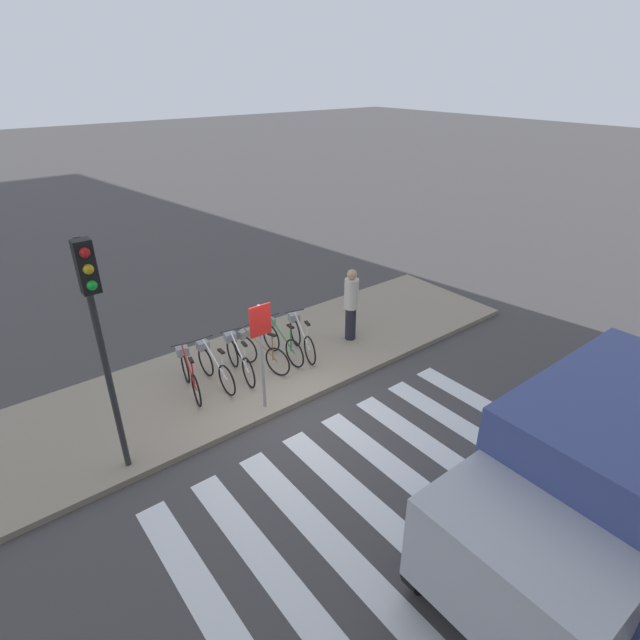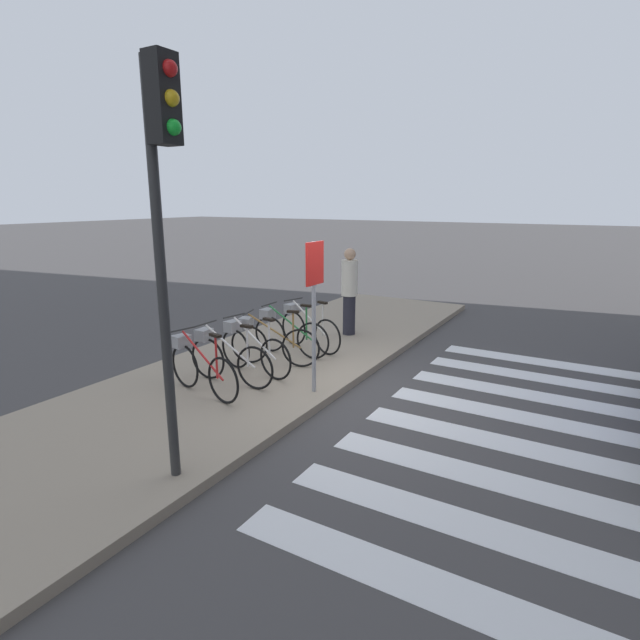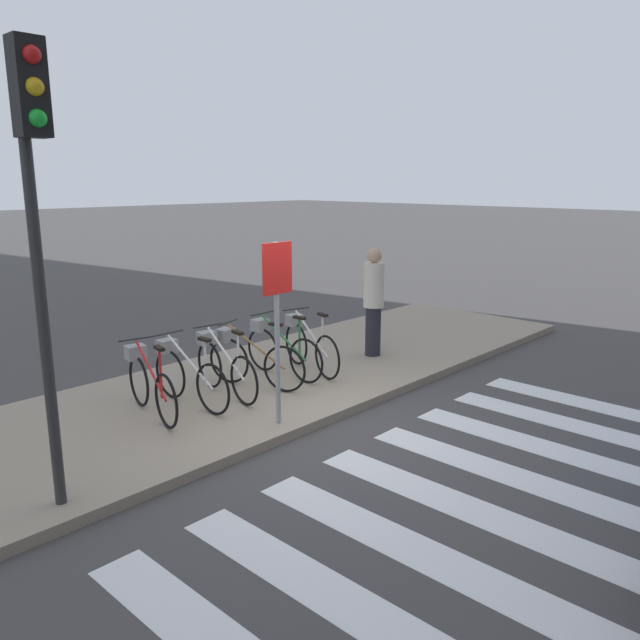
{
  "view_description": "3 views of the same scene",
  "coord_description": "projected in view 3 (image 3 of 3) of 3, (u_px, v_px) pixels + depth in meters",
  "views": [
    {
      "loc": [
        -4.5,
        -6.67,
        6.1
      ],
      "look_at": [
        1.46,
        0.93,
        1.18
      ],
      "focal_mm": 28.0,
      "sensor_mm": 36.0,
      "label": 1
    },
    {
      "loc": [
        -6.35,
        -3.29,
        2.88
      ],
      "look_at": [
        0.55,
        0.76,
        0.95
      ],
      "focal_mm": 28.0,
      "sensor_mm": 36.0,
      "label": 2
    },
    {
      "loc": [
        -5.28,
        -4.96,
        3.03
      ],
      "look_at": [
        0.6,
        0.57,
        1.19
      ],
      "focal_mm": 35.0,
      "sensor_mm": 36.0,
      "label": 3
    }
  ],
  "objects": [
    {
      "name": "parked_bicycle_5",
      "position": [
        308.0,
        343.0,
        9.61
      ],
      "size": [
        0.57,
        1.54,
        0.98
      ],
      "color": "black",
      "rests_on": "sidewalk"
    },
    {
      "name": "pedestrian",
      "position": [
        374.0,
        299.0,
        10.31
      ],
      "size": [
        0.34,
        0.34,
        1.8
      ],
      "color": "#23232D",
      "rests_on": "sidewalk"
    },
    {
      "name": "sidewalk",
      "position": [
        233.0,
        393.0,
        8.84
      ],
      "size": [
        13.93,
        3.38,
        0.12
      ],
      "color": "gray",
      "rests_on": "ground_plane"
    },
    {
      "name": "parked_bicycle_0",
      "position": [
        149.0,
        381.0,
        7.79
      ],
      "size": [
        0.49,
        1.56,
        0.98
      ],
      "color": "black",
      "rests_on": "sidewalk"
    },
    {
      "name": "parked_bicycle_4",
      "position": [
        279.0,
        347.0,
        9.35
      ],
      "size": [
        0.46,
        1.59,
        0.98
      ],
      "color": "black",
      "rests_on": "sidewalk"
    },
    {
      "name": "parked_bicycle_3",
      "position": [
        250.0,
        357.0,
        8.84
      ],
      "size": [
        0.6,
        1.53,
        0.98
      ],
      "color": "black",
      "rests_on": "sidewalk"
    },
    {
      "name": "parked_bicycle_2",
      "position": [
        222.0,
        364.0,
        8.52
      ],
      "size": [
        0.46,
        1.58,
        0.98
      ],
      "color": "black",
      "rests_on": "sidewalk"
    },
    {
      "name": "sign_post",
      "position": [
        277.0,
        302.0,
        7.26
      ],
      "size": [
        0.44,
        0.07,
        2.2
      ],
      "color": "#99999E",
      "rests_on": "sidewalk"
    },
    {
      "name": "traffic_light",
      "position": [
        35.0,
        188.0,
        5.03
      ],
      "size": [
        0.24,
        0.4,
        3.97
      ],
      "color": "#2D2D2D",
      "rests_on": "sidewalk"
    },
    {
      "name": "ground_plane",
      "position": [
        320.0,
        428.0,
        7.73
      ],
      "size": [
        120.0,
        120.0,
        0.0
      ],
      "primitive_type": "plane",
      "color": "#423F3F"
    },
    {
      "name": "parked_bicycle_1",
      "position": [
        186.0,
        373.0,
        8.14
      ],
      "size": [
        0.46,
        1.59,
        0.98
      ],
      "color": "black",
      "rests_on": "sidewalk"
    }
  ]
}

